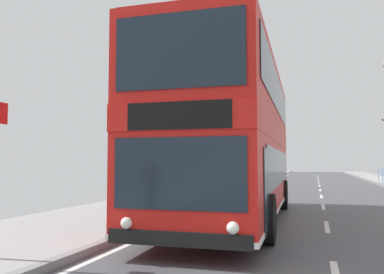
# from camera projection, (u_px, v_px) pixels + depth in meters

# --- Properties ---
(double_decker_bus_main) EXTENTS (2.97, 10.70, 4.48)m
(double_decker_bus_main) POSITION_uv_depth(u_px,v_px,m) (233.00, 140.00, 11.47)
(double_decker_bus_main) COLOR red
(double_decker_bus_main) RESTS_ON ground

